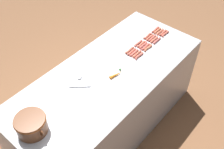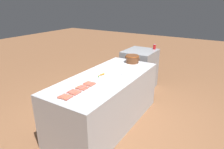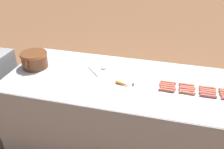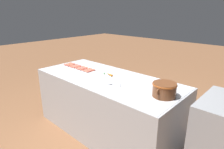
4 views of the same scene
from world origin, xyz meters
name	(u,v)px [view 4 (image 4 of 4)]	position (x,y,z in m)	size (l,w,h in m)	color
ground_plane	(107,130)	(0.00, 0.00, 0.00)	(20.00, 20.00, 0.00)	brown
griddle_counter	(107,105)	(0.00, 0.00, 0.46)	(0.98, 2.30, 0.91)	#ADAFB5
hot_dog_0	(73,64)	(-0.09, -0.96, 0.93)	(0.03, 0.15, 0.03)	#C15B49
hot_dog_1	(79,65)	(-0.09, -0.79, 0.93)	(0.03, 0.15, 0.03)	#C35950
hot_dog_2	(85,67)	(-0.09, -0.61, 0.93)	(0.03, 0.15, 0.03)	#C66747
hot_dog_3	(92,69)	(-0.09, -0.43, 0.93)	(0.03, 0.15, 0.03)	#C15B4A
hot_dog_4	(71,64)	(-0.06, -0.96, 0.93)	(0.03, 0.15, 0.03)	#C5604B
hot_dog_5	(77,66)	(-0.06, -0.78, 0.93)	(0.03, 0.15, 0.03)	#C3654D
hot_dog_6	(83,68)	(-0.06, -0.60, 0.93)	(0.03, 0.15, 0.03)	#C15D50
hot_dog_7	(90,70)	(-0.06, -0.44, 0.93)	(0.03, 0.15, 0.03)	#CD6349
hot_dog_8	(70,64)	(-0.02, -0.95, 0.93)	(0.03, 0.15, 0.03)	#C5674D
hot_dog_9	(75,66)	(-0.02, -0.79, 0.93)	(0.03, 0.15, 0.03)	#BF5E50
hot_dog_10	(82,68)	(-0.02, -0.61, 0.93)	(0.03, 0.15, 0.03)	#C75B4F
hot_dog_11	(89,70)	(-0.02, -0.43, 0.93)	(0.03, 0.15, 0.03)	#C35F4F
hot_dog_12	(68,65)	(0.01, -0.95, 0.93)	(0.03, 0.15, 0.03)	#C76848
hot_dog_13	(74,66)	(0.01, -0.78, 0.93)	(0.03, 0.15, 0.03)	#C26149
hot_dog_14	(80,68)	(0.01, -0.61, 0.93)	(0.03, 0.15, 0.03)	#C86049
hot_dog_15	(87,71)	(0.01, -0.43, 0.93)	(0.03, 0.15, 0.03)	#C25A48
hot_dog_16	(67,65)	(0.04, -0.96, 0.93)	(0.03, 0.15, 0.03)	#C45B4A
hot_dog_17	(72,67)	(0.04, -0.78, 0.93)	(0.04, 0.15, 0.03)	#C25E4B
hot_dog_18	(79,69)	(0.05, -0.60, 0.93)	(0.03, 0.15, 0.03)	#BF5B4A
hot_dog_19	(85,71)	(0.05, -0.43, 0.93)	(0.03, 0.15, 0.03)	#C3654D
bean_pot	(164,89)	(0.03, 0.95, 1.01)	(0.34, 0.28, 0.16)	brown
serving_spoon	(113,84)	(0.14, 0.27, 0.92)	(0.22, 0.21, 0.02)	#B7B7BC
carrot	(109,74)	(-0.09, -0.04, 0.93)	(0.07, 0.18, 0.03)	orange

